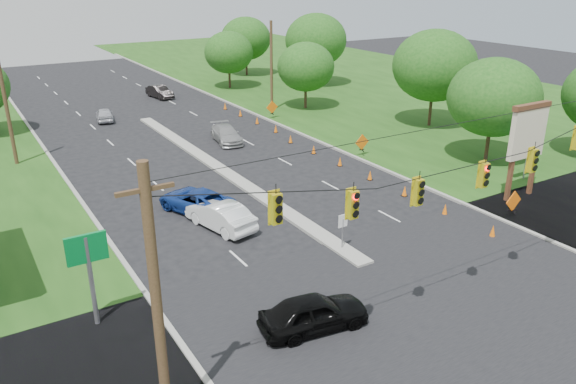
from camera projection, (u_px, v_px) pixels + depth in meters
ground at (424, 305)px, 24.44m from camera, size 160.00×160.00×0.00m
grass_right at (503, 119)px, 54.85m from camera, size 40.00×160.00×0.06m
cross_street at (424, 305)px, 24.44m from camera, size 160.00×14.00×0.02m
curb_left at (51, 159)px, 43.33m from camera, size 0.25×110.00×0.16m
curb_right at (276, 124)px, 53.13m from camera, size 0.25×110.00×0.16m
median at (219, 169)px, 41.09m from camera, size 1.00×34.00×0.18m
median_sign at (343, 225)px, 28.66m from camera, size 0.55×0.06×2.05m
signal_span at (453, 208)px, 21.79m from camera, size 25.60×0.32×9.00m
utility_pole_far_left at (6, 105)px, 40.50m from camera, size 0.28×0.28×9.00m
utility_pole_far_right at (271, 67)px, 56.60m from camera, size 0.28×0.28×9.00m
pylon_sign at (528, 136)px, 34.82m from camera, size 5.90×2.30×6.12m
cone_0 at (493, 231)px, 30.56m from camera, size 0.32×0.32×0.70m
cone_1 at (445, 209)px, 33.34m from camera, size 0.32×0.32×0.70m
cone_2 at (405, 191)px, 36.11m from camera, size 0.32×0.32×0.70m
cone_3 at (370, 175)px, 38.89m from camera, size 0.32×0.32×0.70m
cone_4 at (340, 161)px, 41.66m from camera, size 0.32×0.32×0.70m
cone_5 at (314, 150)px, 44.44m from camera, size 0.32×0.32×0.70m
cone_6 at (291, 139)px, 47.21m from camera, size 0.32×0.32×0.70m
cone_7 at (276, 129)px, 50.28m from camera, size 0.32×0.32×0.70m
cone_8 at (257, 120)px, 53.05m from camera, size 0.32×0.32×0.70m
cone_9 at (240, 113)px, 55.83m from camera, size 0.32×0.32×0.70m
cone_10 at (225, 106)px, 58.60m from camera, size 0.32×0.32×0.70m
work_sign_0 at (513, 202)px, 32.45m from camera, size 1.27×0.58×1.37m
work_sign_1 at (362, 143)px, 43.55m from camera, size 1.27×0.58×1.37m
work_sign_2 at (272, 108)px, 54.65m from camera, size 1.27×0.58×1.37m
tree_7 at (494, 97)px, 40.86m from camera, size 6.72×6.72×7.84m
tree_8 at (435, 66)px, 50.50m from camera, size 7.56×7.56×8.82m
tree_9 at (306, 67)px, 57.56m from camera, size 5.88×5.88×6.86m
tree_10 at (316, 40)px, 68.92m from camera, size 7.56×7.56×8.82m
tree_11 at (246, 38)px, 75.93m from camera, size 6.72×6.72×7.84m
tree_12 at (229, 52)px, 67.69m from camera, size 5.88×5.88×6.86m
black_sedan at (314, 313)px, 22.56m from camera, size 4.70×2.41×1.53m
white_sedan at (220, 215)px, 31.47m from camera, size 2.63×4.96×1.55m
blue_pickup at (197, 201)px, 33.65m from camera, size 4.07×5.67×1.43m
silver_car_far at (226, 134)px, 47.36m from camera, size 2.70×4.96×1.36m
silver_car_oncoming at (105, 114)px, 54.00m from camera, size 2.20×3.95×1.27m
dark_car_receding at (160, 92)px, 63.76m from camera, size 2.09×4.42×1.40m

